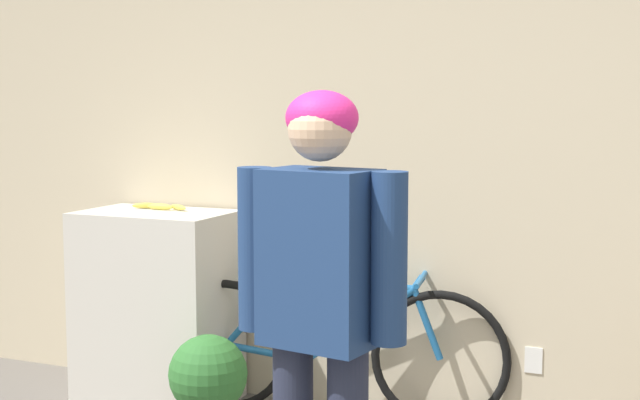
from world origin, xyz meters
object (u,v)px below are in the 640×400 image
object	(u,v)px
bicycle	(330,346)
potted_plant	(208,385)
person	(320,288)
banana	(160,206)

from	to	relation	value
bicycle	potted_plant	distance (m)	0.65
person	banana	distance (m)	1.92
person	banana	bearing A→B (deg)	147.29
bicycle	banana	size ratio (longest dim) A/B	5.08
banana	bicycle	bearing A→B (deg)	1.33
person	banana	xyz separation A→B (m)	(-1.44, 1.27, 0.06)
banana	potted_plant	xyz separation A→B (m)	(0.57, -0.51, -0.71)
banana	person	bearing A→B (deg)	-41.58
bicycle	banana	bearing A→B (deg)	171.74
bicycle	banana	distance (m)	1.13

